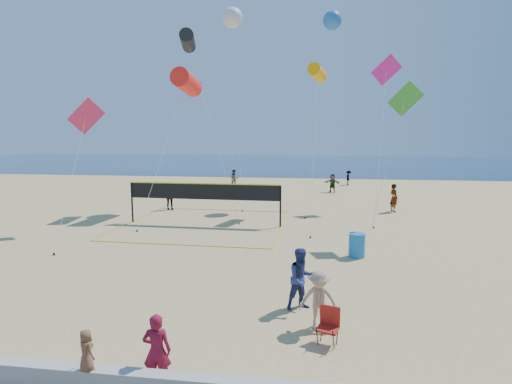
# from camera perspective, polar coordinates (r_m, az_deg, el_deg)

# --- Properties ---
(ground) EXTENTS (120.00, 120.00, 0.00)m
(ground) POSITION_cam_1_polar(r_m,az_deg,el_deg) (11.30, -8.68, -18.59)
(ground) COLOR tan
(ground) RESTS_ON ground
(ocean) EXTENTS (140.00, 50.00, 0.03)m
(ocean) POSITION_cam_1_polar(r_m,az_deg,el_deg) (71.90, 5.40, 4.16)
(ocean) COLOR navy
(ocean) RESTS_ON ground
(woman) EXTENTS (0.62, 0.45, 1.56)m
(woman) POSITION_cam_1_polar(r_m,az_deg,el_deg) (8.83, -13.98, -21.18)
(woman) COLOR maroon
(woman) RESTS_ON ground
(toddler) EXTENTS (0.48, 0.43, 0.82)m
(toddler) POSITION_cam_1_polar(r_m,az_deg,el_deg) (8.80, -23.08, -20.07)
(toddler) COLOR brown
(toddler) RESTS_ON seawall
(bystander_a) EXTENTS (1.11, 1.03, 1.83)m
(bystander_a) POSITION_cam_1_polar(r_m,az_deg,el_deg) (11.96, 6.53, -12.24)
(bystander_a) COLOR navy
(bystander_a) RESTS_ON ground
(bystander_b) EXTENTS (1.04, 0.63, 1.58)m
(bystander_b) POSITION_cam_1_polar(r_m,az_deg,el_deg) (10.94, 8.95, -14.97)
(bystander_b) COLOR tan
(bystander_b) RESTS_ON ground
(far_person_0) EXTENTS (1.15, 0.88, 1.82)m
(far_person_0) POSITION_cam_1_polar(r_m,az_deg,el_deg) (27.66, -12.27, -0.63)
(far_person_0) COLOR gray
(far_person_0) RESTS_ON ground
(far_person_1) EXTENTS (1.57, 0.95, 1.62)m
(far_person_1) POSITION_cam_1_polar(r_m,az_deg,el_deg) (35.90, 10.86, 1.25)
(far_person_1) COLOR gray
(far_person_1) RESTS_ON ground
(far_person_2) EXTENTS (0.68, 0.80, 1.87)m
(far_person_2) POSITION_cam_1_polar(r_m,az_deg,el_deg) (27.79, 19.08, -0.81)
(far_person_2) COLOR gray
(far_person_2) RESTS_ON ground
(far_person_3) EXTENTS (0.99, 0.85, 1.76)m
(far_person_3) POSITION_cam_1_polar(r_m,az_deg,el_deg) (38.01, -3.11, 1.88)
(far_person_3) COLOR gray
(far_person_3) RESTS_ON ground
(far_person_4) EXTENTS (0.60, 0.98, 1.47)m
(far_person_4) POSITION_cam_1_polar(r_m,az_deg,el_deg) (41.32, 13.08, 1.98)
(far_person_4) COLOR gray
(far_person_4) RESTS_ON ground
(camp_chair) EXTENTS (0.61, 0.71, 1.02)m
(camp_chair) POSITION_cam_1_polar(r_m,az_deg,el_deg) (10.40, 10.35, -17.97)
(camp_chair) COLOR #A21B12
(camp_chair) RESTS_ON ground
(trash_barrel) EXTENTS (0.75, 0.75, 1.00)m
(trash_barrel) POSITION_cam_1_polar(r_m,az_deg,el_deg) (17.30, 14.21, -7.38)
(trash_barrel) COLOR #1C72BB
(trash_barrel) RESTS_ON ground
(volleyball_net) EXTENTS (9.06, 8.91, 2.37)m
(volleyball_net) POSITION_cam_1_polar(r_m,az_deg,el_deg) (22.68, -7.46, -0.61)
(volleyball_net) COLOR black
(volleyball_net) RESTS_ON ground
(kite_0) EXTENTS (1.61, 7.93, 9.24)m
(kite_0) POSITION_cam_1_polar(r_m,az_deg,el_deg) (27.26, -9.86, 15.15)
(kite_0) COLOR red
(kite_0) RESTS_ON ground
(kite_1) EXTENTS (5.02, 6.19, 11.88)m
(kite_1) POSITION_cam_1_polar(r_m,az_deg,el_deg) (28.79, -9.72, 20.50)
(kite_1) COLOR black
(kite_1) RESTS_ON ground
(kite_2) EXTENTS (1.31, 8.13, 9.49)m
(kite_2) POSITION_cam_1_polar(r_m,az_deg,el_deg) (26.68, 8.75, 16.46)
(kite_2) COLOR #FFA504
(kite_2) RESTS_ON ground
(kite_3) EXTENTS (2.01, 5.11, 7.01)m
(kite_3) POSITION_cam_1_polar(r_m,az_deg,el_deg) (22.93, -23.20, 9.42)
(kite_3) COLOR #F52B57
(kite_3) RESTS_ON ground
(kite_4) EXTENTS (2.79, 3.08, 7.55)m
(kite_4) POSITION_cam_1_polar(r_m,az_deg,el_deg) (20.16, 20.35, 11.50)
(kite_4) COLOR green
(kite_4) RESTS_ON ground
(kite_5) EXTENTS (2.63, 7.28, 10.50)m
(kite_5) POSITION_cam_1_polar(r_m,az_deg,el_deg) (29.48, 18.09, 15.64)
(kite_5) COLOR #EC2290
(kite_5) RESTS_ON ground
(kite_6) EXTENTS (2.20, 4.60, 13.99)m
(kite_6) POSITION_cam_1_polar(r_m,az_deg,el_deg) (30.87, -3.38, 23.59)
(kite_6) COLOR silver
(kite_6) RESTS_ON ground
(kite_7) EXTENTS (2.43, 7.39, 13.86)m
(kite_7) POSITION_cam_1_polar(r_m,az_deg,el_deg) (31.59, 10.84, 22.95)
(kite_7) COLOR blue
(kite_7) RESTS_ON ground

